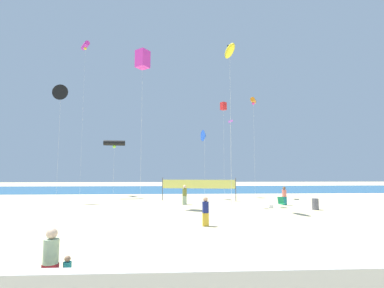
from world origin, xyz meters
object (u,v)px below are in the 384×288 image
kite_black_tube (114,143)px  kite_magenta_tube (85,46)px  beach_handbag (271,206)px  kite_magenta_box (143,59)px  kite_red_box (223,106)px  beachgoer_navy_shirt (206,210)px  beachgoer_coral_shirt (284,195)px  kite_black_delta (61,93)px  volleyball_net (199,185)px  mother_figure (51,258)px  toddler_figure (67,273)px  beachgoer_olive_shirt (185,194)px  trash_barrel (315,204)px  folding_beach_chair (281,202)px  kite_orange_tube (253,101)px  kite_violet_diamond (230,123)px  kite_blue_delta (205,136)px  kite_yellow_inflatable (230,51)px

kite_black_tube → kite_magenta_tube: 15.86m
kite_black_tube → beach_handbag: bearing=-31.3°
kite_magenta_box → kite_red_box: kite_magenta_box is taller
beachgoer_navy_shirt → kite_magenta_tube: size_ratio=0.08×
beachgoer_coral_shirt → kite_black_delta: size_ratio=0.14×
kite_black_delta → volleyball_net: bearing=3.6°
mother_figure → kite_magenta_box: size_ratio=0.12×
beachgoer_navy_shirt → toddler_figure: bearing=60.7°
kite_magenta_box → beachgoer_olive_shirt: bearing=27.9°
beachgoer_coral_shirt → trash_barrel: 3.40m
mother_figure → kite_black_delta: (-8.68, 20.77, 10.16)m
mother_figure → kite_black_delta: bearing=133.1°
volleyball_net → kite_magenta_box: bearing=-136.2°
folding_beach_chair → kite_black_tube: bearing=155.6°
trash_barrel → beach_handbag: (-3.23, 1.18, -0.31)m
beachgoer_olive_shirt → kite_orange_tube: 14.51m
beach_handbag → kite_violet_diamond: kite_violet_diamond is taller
beach_handbag → kite_black_tube: bearing=148.7°
beachgoer_olive_shirt → trash_barrel: beachgoer_olive_shirt is taller
beachgoer_olive_shirt → kite_violet_diamond: bearing=134.4°
beach_handbag → kite_black_delta: kite_black_delta is taller
volleyball_net → kite_magenta_box: size_ratio=0.55×
folding_beach_chair → volleyball_net: bearing=144.3°
volleyball_net → mother_figure: bearing=-104.1°
volleyball_net → beach_handbag: (5.63, -5.92, -1.50)m
trash_barrel → kite_blue_delta: bearing=130.4°
beach_handbag → kite_black_tube: (-15.17, 9.23, 6.17)m
kite_violet_diamond → kite_magenta_tube: 25.65m
beachgoer_navy_shirt → kite_yellow_inflatable: size_ratio=0.12×
volleyball_net → beach_handbag: bearing=-46.4°
beach_handbag → kite_violet_diamond: (-3.20, 0.72, 7.15)m
mother_figure → kite_magenta_box: kite_magenta_box is taller
trash_barrel → toddler_figure: bearing=-133.8°
beach_handbag → kite_black_delta: 23.11m
trash_barrel → kite_blue_delta: (-7.99, 9.38, 6.67)m
kite_blue_delta → kite_black_tube: bearing=174.3°
mother_figure → beachgoer_olive_shirt: beachgoer_olive_shirt is taller
beachgoer_olive_shirt → kite_black_tube: 11.58m
kite_blue_delta → folding_beach_chair: bearing=-53.8°
beachgoer_navy_shirt → volleyball_net: 13.26m
beachgoer_coral_shirt → kite_blue_delta: 11.07m
folding_beach_chair → trash_barrel: bearing=-29.5°
volleyball_net → kite_magenta_tube: kite_magenta_tube is taller
mother_figure → folding_beach_chair: bearing=73.4°
trash_barrel → kite_orange_tube: (-2.12, 9.78, 10.92)m
trash_barrel → kite_magenta_tube: size_ratio=0.04×
toddler_figure → trash_barrel: toddler_figure is taller
toddler_figure → kite_magenta_box: kite_magenta_box is taller
beachgoer_coral_shirt → kite_magenta_tube: (-22.56, 12.38, 19.40)m
mother_figure → trash_barrel: (14.30, 14.55, -0.43)m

